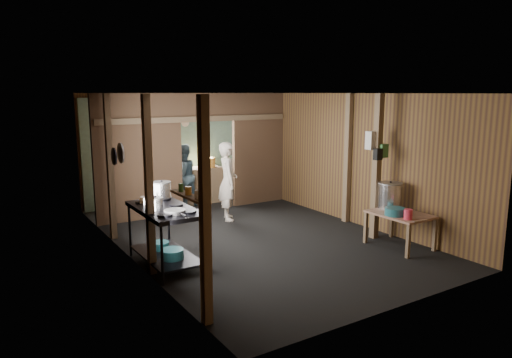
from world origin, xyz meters
TOP-DOWN VIEW (x-y plane):
  - floor at (0.00, 0.00)m, footprint 4.50×7.00m
  - ceiling at (0.00, 0.00)m, footprint 4.50×7.00m
  - wall_back at (0.00, 3.50)m, footprint 4.50×0.00m
  - wall_front at (0.00, -3.50)m, footprint 4.50×0.00m
  - wall_left at (-2.25, 0.00)m, footprint 0.00×7.00m
  - wall_right at (2.25, 0.00)m, footprint 0.00×7.00m
  - partition_left at (-1.32, 2.20)m, footprint 1.85×0.10m
  - partition_right at (1.57, 2.20)m, footprint 1.35×0.10m
  - partition_header at (0.25, 2.20)m, footprint 1.30×0.10m
  - turquoise_panel at (0.00, 3.44)m, footprint 4.40×0.06m
  - back_counter at (0.30, 2.95)m, footprint 1.20×0.50m
  - wall_clock at (0.25, 3.40)m, footprint 0.20×0.03m
  - post_left_a at (-2.18, -2.60)m, footprint 0.10×0.12m
  - post_left_b at (-2.18, -0.80)m, footprint 0.10×0.12m
  - post_left_c at (-2.18, 1.20)m, footprint 0.10×0.12m
  - post_right at (2.18, -0.20)m, footprint 0.10×0.12m
  - post_free at (1.85, -1.30)m, footprint 0.12×0.12m
  - cross_beam at (0.00, 2.15)m, footprint 4.40×0.12m
  - pan_lid_big at (-2.21, 0.40)m, footprint 0.03×0.34m
  - pan_lid_small at (-2.21, 0.80)m, footprint 0.03×0.30m
  - wall_shelf at (-2.15, -2.10)m, footprint 0.14×0.80m
  - jar_white at (-2.15, -2.35)m, footprint 0.07×0.07m
  - jar_yellow at (-2.15, -2.10)m, footprint 0.08×0.08m
  - jar_green at (-2.15, -1.88)m, footprint 0.06×0.06m
  - bag_white at (1.80, -1.22)m, footprint 0.22×0.15m
  - bag_green at (1.92, -1.36)m, footprint 0.16×0.12m
  - bag_black at (1.78, -1.38)m, footprint 0.14×0.10m
  - gas_range at (-1.88, -0.60)m, footprint 0.79×1.54m
  - prep_table at (1.83, -1.90)m, footprint 0.73×1.00m
  - stove_pot_large at (-1.71, -0.06)m, footprint 0.40×0.40m
  - stove_pot_med at (-2.05, -0.67)m, footprint 0.28×0.28m
  - stove_saucepan at (-2.05, -0.22)m, footprint 0.22×0.22m
  - frying_pan at (-1.88, -1.00)m, footprint 0.33×0.54m
  - blue_tub_front at (-1.88, -0.84)m, footprint 0.35×0.35m
  - blue_tub_back at (-1.88, -0.33)m, footprint 0.29×0.29m
  - stock_pot at (1.92, -1.57)m, footprint 0.43×0.43m
  - wash_basin at (1.65, -1.94)m, footprint 0.40×0.40m
  - pink_bucket at (1.63, -2.23)m, footprint 0.18×0.18m
  - knife at (1.72, -2.41)m, footprint 0.30×0.05m
  - yellow_tub at (0.59, 2.95)m, footprint 0.40×0.40m
  - red_cup at (-0.03, 2.95)m, footprint 0.12×0.12m
  - cook at (0.21, 1.22)m, footprint 0.57×0.69m
  - worker_back at (-0.14, 2.72)m, footprint 0.84×0.73m

SIDE VIEW (x-z plane):
  - floor at x=0.00m, z-range 0.00..0.00m
  - blue_tub_back at x=-1.88m, z-range 0.18..0.29m
  - blue_tub_front at x=-1.88m, z-range 0.18..0.32m
  - prep_table at x=1.83m, z-range 0.00..0.59m
  - back_counter at x=0.30m, z-range 0.00..0.85m
  - gas_range at x=-1.88m, z-range 0.00..0.91m
  - knife at x=1.72m, z-range 0.59..0.60m
  - wash_basin at x=1.65m, z-range 0.59..0.72m
  - pink_bucket at x=1.63m, z-range 0.59..0.76m
  - worker_back at x=-0.14m, z-range 0.00..1.46m
  - cook at x=0.21m, z-range 0.00..1.62m
  - stock_pot at x=1.92m, z-range 0.57..1.06m
  - red_cup at x=-0.03m, z-range 0.85..0.99m
  - frying_pan at x=-1.88m, z-range 0.90..0.97m
  - yellow_tub at x=0.59m, z-range 0.85..1.07m
  - stove_saucepan at x=-2.05m, z-range 0.91..1.02m
  - stove_pot_med at x=-2.05m, z-range 0.89..1.10m
  - stove_pot_large at x=-1.71m, z-range 0.89..1.20m
  - turquoise_panel at x=0.00m, z-range 0.00..2.50m
  - wall_back at x=0.00m, z-range 0.00..2.60m
  - wall_front at x=0.00m, z-range 0.00..2.60m
  - wall_left at x=-2.25m, z-range 0.00..2.60m
  - wall_right at x=2.25m, z-range 0.00..2.60m
  - partition_left at x=-1.32m, z-range 0.00..2.60m
  - partition_right at x=1.57m, z-range 0.00..2.60m
  - post_left_a at x=-2.18m, z-range 0.00..2.60m
  - post_left_b at x=-2.18m, z-range 0.00..2.60m
  - post_left_c at x=-2.18m, z-range 0.00..2.60m
  - post_right at x=2.18m, z-range 0.00..2.60m
  - post_free at x=1.85m, z-range 0.00..2.60m
  - wall_shelf at x=-2.15m, z-range 1.39..1.41m
  - jar_white at x=-2.15m, z-range 1.42..1.52m
  - jar_yellow at x=-2.15m, z-range 1.42..1.52m
  - jar_green at x=-2.15m, z-range 1.42..1.52m
  - pan_lid_small at x=-2.21m, z-range 1.40..1.70m
  - bag_black at x=1.78m, z-range 1.45..1.65m
  - bag_green at x=1.92m, z-range 1.48..1.72m
  - pan_lid_big at x=-2.21m, z-range 1.48..1.82m
  - bag_white at x=1.80m, z-range 1.62..1.94m
  - wall_clock at x=0.25m, z-range 1.80..2.00m
  - cross_beam at x=0.00m, z-range 1.99..2.11m
  - partition_header at x=0.25m, z-range 2.00..2.60m
  - ceiling at x=0.00m, z-range 2.60..2.60m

